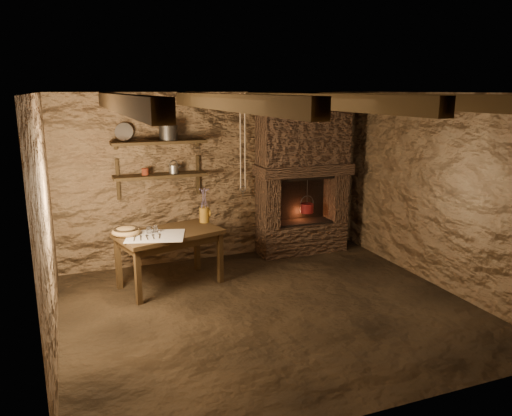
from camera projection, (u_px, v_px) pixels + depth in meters
name	position (u px, v px, depth m)	size (l,w,h in m)	color
floor	(271.00, 309.00, 5.65)	(4.50, 4.50, 0.00)	black
back_wall	(218.00, 177.00, 7.19)	(4.50, 0.04, 2.40)	brown
front_wall	(380.00, 266.00, 3.56)	(4.50, 0.04, 2.40)	brown
left_wall	(46.00, 227.00, 4.59)	(0.04, 4.00, 2.40)	brown
right_wall	(439.00, 192.00, 6.17)	(0.04, 4.00, 2.40)	brown
ceiling	(272.00, 93.00, 5.10)	(4.50, 4.00, 0.04)	black
beam_far_left	(122.00, 103.00, 4.59)	(0.14, 3.95, 0.16)	black
beam_mid_left	(226.00, 102.00, 4.94)	(0.14, 3.95, 0.16)	black
beam_mid_right	(315.00, 101.00, 5.30)	(0.14, 3.95, 0.16)	black
beam_far_right	(394.00, 100.00, 5.65)	(0.14, 3.95, 0.16)	black
shelf_lower	(161.00, 176.00, 6.73)	(1.25, 0.30, 0.04)	black
shelf_upper	(159.00, 142.00, 6.62)	(1.25, 0.30, 0.04)	black
hearth	(303.00, 173.00, 7.41)	(1.43, 0.51, 2.30)	#3E2A1F
work_table	(170.00, 257.00, 6.27)	(1.39, 1.02, 0.71)	#312211
linen_cloth	(156.00, 236.00, 5.99)	(0.67, 0.54, 0.01)	beige
pewter_cutlery_row	(156.00, 236.00, 5.97)	(0.56, 0.22, 0.01)	gray
drinking_glasses	(155.00, 229.00, 6.11)	(0.22, 0.07, 0.09)	silver
stoneware_jug	(204.00, 208.00, 6.59)	(0.15, 0.14, 0.46)	#92631C
wooden_bowl	(126.00, 232.00, 6.03)	(0.34, 0.34, 0.12)	olive
iron_stockpot	(168.00, 133.00, 6.64)	(0.24, 0.24, 0.18)	#2A2826
tin_pan	(124.00, 132.00, 6.53)	(0.24, 0.24, 0.03)	#A5A5A0
small_kettle	(174.00, 169.00, 6.77)	(0.16, 0.12, 0.17)	#A5A5A0
rusty_tin	(145.00, 172.00, 6.64)	(0.09, 0.09, 0.09)	#602113
red_pot	(307.00, 207.00, 7.51)	(0.22, 0.21, 0.54)	maroon
hanging_ropes	(243.00, 142.00, 6.21)	(0.08, 0.08, 1.20)	#CAB08E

